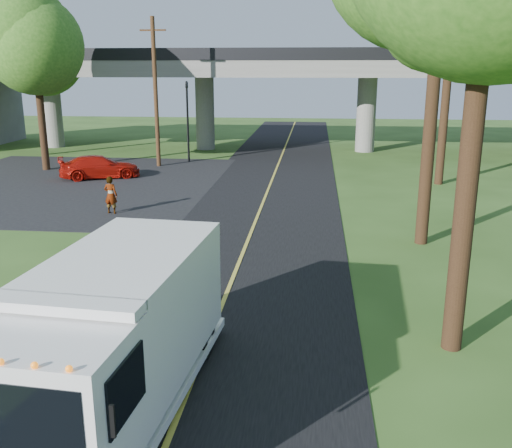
# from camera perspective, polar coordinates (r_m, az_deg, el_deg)

# --- Properties ---
(ground) EXTENTS (120.00, 120.00, 0.00)m
(ground) POSITION_cam_1_polar(r_m,az_deg,el_deg) (12.80, -5.45, -13.07)
(ground) COLOR #31511D
(ground) RESTS_ON ground
(road) EXTENTS (7.00, 90.00, 0.02)m
(road) POSITION_cam_1_polar(r_m,az_deg,el_deg) (22.00, -0.40, -0.61)
(road) COLOR black
(road) RESTS_ON ground
(parking_lot) EXTENTS (16.00, 18.00, 0.01)m
(parking_lot) POSITION_cam_1_polar(r_m,az_deg,el_deg) (32.50, -18.46, 3.86)
(parking_lot) COLOR black
(parking_lot) RESTS_ON ground
(lane_line) EXTENTS (0.12, 90.00, 0.01)m
(lane_line) POSITION_cam_1_polar(r_m,az_deg,el_deg) (21.99, -0.40, -0.56)
(lane_line) COLOR gold
(lane_line) RESTS_ON road
(overpass) EXTENTS (54.00, 10.00, 7.30)m
(overpass) POSITION_cam_1_polar(r_m,az_deg,el_deg) (43.10, 2.90, 13.39)
(overpass) COLOR slate
(overpass) RESTS_ON ground
(traffic_signal) EXTENTS (0.18, 0.22, 5.20)m
(traffic_signal) POSITION_cam_1_polar(r_m,az_deg,el_deg) (38.05, -6.87, 10.98)
(traffic_signal) COLOR black
(traffic_signal) RESTS_ON ground
(utility_pole) EXTENTS (1.60, 0.26, 9.00)m
(utility_pole) POSITION_cam_1_polar(r_m,az_deg,el_deg) (36.39, -10.01, 12.87)
(utility_pole) COLOR #472D19
(utility_pole) RESTS_ON ground
(tree_right_far) EXTENTS (5.77, 5.67, 10.99)m
(tree_right_far) POSITION_cam_1_polar(r_m,az_deg,el_deg) (31.68, 19.50, 18.62)
(tree_right_far) COLOR #382314
(tree_right_far) RESTS_ON ground
(tree_left_lot) EXTENTS (5.60, 5.50, 10.50)m
(tree_left_lot) POSITION_cam_1_polar(r_m,az_deg,el_deg) (36.63, -21.20, 17.30)
(tree_left_lot) COLOR #382314
(tree_left_lot) RESTS_ON ground
(tree_left_far) EXTENTS (5.26, 5.16, 9.89)m
(tree_left_far) POSITION_cam_1_polar(r_m,az_deg,el_deg) (43.32, -21.17, 16.26)
(tree_left_far) COLOR #382314
(tree_left_far) RESTS_ON ground
(step_van) EXTENTS (2.98, 6.85, 2.80)m
(step_van) POSITION_cam_1_polar(r_m,az_deg,el_deg) (10.66, -14.01, -10.47)
(step_van) COLOR white
(step_van) RESTS_ON ground
(red_sedan) EXTENTS (4.76, 3.48, 1.28)m
(red_sedan) POSITION_cam_1_polar(r_m,az_deg,el_deg) (33.48, -15.37, 5.53)
(red_sedan) COLOR #AB130A
(red_sedan) RESTS_ON ground
(pedestrian) EXTENTS (0.65, 0.48, 1.63)m
(pedestrian) POSITION_cam_1_polar(r_m,az_deg,el_deg) (25.10, -14.32, 2.82)
(pedestrian) COLOR gray
(pedestrian) RESTS_ON ground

